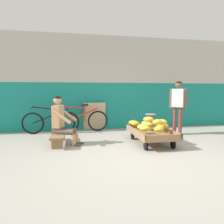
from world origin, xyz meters
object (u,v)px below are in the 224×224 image
banana_cart (151,134)px  bicycle_far_left (82,121)px  sign_board (95,116)px  customer_adult (178,102)px  plastic_crate (150,129)px  weighing_scale (151,119)px  low_bench (59,136)px  vendor_seated (62,121)px  shopping_bag (160,134)px  bicycle_near_left (51,122)px

banana_cart → bicycle_far_left: bearing=132.6°
sign_board → bicycle_far_left: bearing=-148.7°
bicycle_far_left → customer_adult: (2.71, -0.89, 0.60)m
plastic_crate → weighing_scale: bearing=-90.0°
banana_cart → bicycle_far_left: 2.33m
low_bench → sign_board: 1.94m
vendor_seated → bicycle_far_left: (0.52, 1.39, -0.21)m
banana_cart → bicycle_far_left: bicycle_far_left is taller
shopping_bag → bicycle_near_left: bearing=157.9°
banana_cart → low_bench: banana_cart is taller
customer_adult → banana_cart: bearing=-144.2°
customer_adult → weighing_scale: bearing=166.4°
bicycle_near_left → sign_board: 1.37m
weighing_scale → sign_board: size_ratio=0.34×
banana_cart → bicycle_near_left: 2.98m
shopping_bag → weighing_scale: bearing=95.6°
weighing_scale → bicycle_near_left: bicycle_near_left is taller
bicycle_near_left → customer_adult: (3.61, -0.83, 0.60)m
bicycle_far_left → sign_board: (0.43, 0.26, 0.09)m
low_bench → banana_cart: bearing=-9.1°
low_bench → weighing_scale: 2.65m
banana_cart → low_bench: size_ratio=1.31×
sign_board → customer_adult: bearing=-26.9°
banana_cart → bicycle_far_left: size_ratio=0.87×
plastic_crate → bicycle_near_left: bearing=167.2°
plastic_crate → sign_board: size_ratio=0.40×
bicycle_far_left → shopping_bag: bearing=-31.9°
bicycle_far_left → banana_cart: bearing=-47.4°
low_bench → weighing_scale: bearing=14.2°
plastic_crate → bicycle_far_left: bearing=160.0°
plastic_crate → vendor_seated: bearing=-164.7°
sign_board → banana_cart: bearing=-59.9°
plastic_crate → bicycle_far_left: (-1.95, 0.71, 0.20)m
plastic_crate → bicycle_far_left: size_ratio=0.22×
banana_cart → low_bench: 2.21m
vendor_seated → bicycle_far_left: 1.50m
shopping_bag → banana_cart: bearing=-133.1°
banana_cart → plastic_crate: size_ratio=4.01×
low_bench → bicycle_near_left: bearing=102.9°
weighing_scale → bicycle_far_left: bicycle_far_left is taller
customer_adult → shopping_bag: 1.14m
bicycle_near_left → sign_board: bearing=13.8°
plastic_crate → weighing_scale: size_ratio=1.20×
banana_cart → sign_board: size_ratio=1.63×
weighing_scale → bicycle_near_left: size_ratio=0.18×
bicycle_far_left → customer_adult: bearing=-18.3°
bicycle_near_left → shopping_bag: bearing=-22.1°
weighing_scale → customer_adult: 0.92m
low_bench → sign_board: (1.04, 1.62, 0.24)m
low_bench → bicycle_far_left: bicycle_far_left is taller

